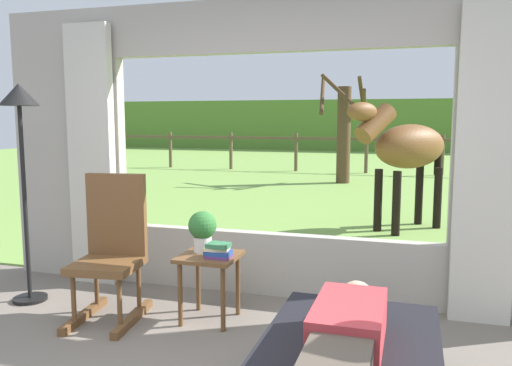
% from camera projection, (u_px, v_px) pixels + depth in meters
% --- Properties ---
extents(back_wall_with_window, '(5.20, 0.12, 2.55)m').
position_uv_depth(back_wall_with_window, '(271.00, 154.00, 4.41)').
color(back_wall_with_window, '#ADA599').
rests_on(back_wall_with_window, ground_plane).
extents(curtain_panel_left, '(0.44, 0.10, 2.40)m').
position_uv_depth(curtain_panel_left, '(92.00, 156.00, 4.76)').
color(curtain_panel_left, beige).
rests_on(curtain_panel_left, ground_plane).
extents(curtain_panel_right, '(0.44, 0.10, 2.40)m').
position_uv_depth(curtain_panel_right, '(486.00, 166.00, 3.80)').
color(curtain_panel_right, beige).
rests_on(curtain_panel_right, ground_plane).
extents(outdoor_pasture_lawn, '(36.00, 21.68, 0.02)m').
position_uv_depth(outdoor_pasture_lawn, '(367.00, 171.00, 14.93)').
color(outdoor_pasture_lawn, '#759E47').
rests_on(outdoor_pasture_lawn, ground_plane).
extents(distant_hill_ridge, '(36.00, 2.00, 2.40)m').
position_uv_depth(distant_hill_ridge, '(385.00, 125.00, 24.13)').
color(distant_hill_ridge, '#547C30').
rests_on(distant_hill_ridge, ground_plane).
extents(reclining_person, '(0.35, 1.43, 0.22)m').
position_uv_depth(reclining_person, '(344.00, 342.00, 2.37)').
color(reclining_person, '#B23338').
rests_on(reclining_person, recliner_sofa).
extents(rocking_chair, '(0.54, 0.73, 1.12)m').
position_uv_depth(rocking_chair, '(112.00, 248.00, 3.99)').
color(rocking_chair, brown).
rests_on(rocking_chair, ground_plane).
extents(side_table, '(0.44, 0.44, 0.52)m').
position_uv_depth(side_table, '(210.00, 267.00, 3.92)').
color(side_table, brown).
rests_on(side_table, ground_plane).
extents(potted_plant, '(0.22, 0.22, 0.32)m').
position_uv_depth(potted_plant, '(202.00, 229.00, 3.96)').
color(potted_plant, silver).
rests_on(potted_plant, side_table).
extents(book_stack, '(0.21, 0.16, 0.11)m').
position_uv_depth(book_stack, '(218.00, 251.00, 3.81)').
color(book_stack, '#59336B').
rests_on(book_stack, side_table).
extents(floor_lamp_left, '(0.32, 0.32, 1.83)m').
position_uv_depth(floor_lamp_left, '(20.00, 127.00, 4.21)').
color(floor_lamp_left, black).
rests_on(floor_lamp_left, ground_plane).
extents(horse, '(1.44, 1.61, 1.73)m').
position_uv_depth(horse, '(406.00, 148.00, 6.92)').
color(horse, brown).
rests_on(horse, outdoor_pasture_lawn).
extents(pasture_tree, '(1.17, 1.29, 2.55)m').
position_uv_depth(pasture_tree, '(344.00, 130.00, 12.04)').
color(pasture_tree, '#4C3823').
rests_on(pasture_tree, outdoor_pasture_lawn).
extents(pasture_fence_line, '(16.10, 0.10, 1.10)m').
position_uv_depth(pasture_fence_line, '(366.00, 147.00, 14.27)').
color(pasture_fence_line, brown).
rests_on(pasture_fence_line, outdoor_pasture_lawn).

